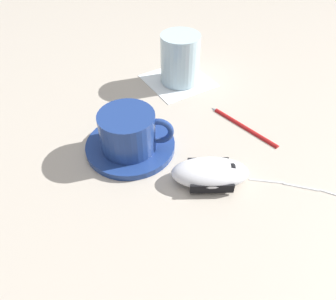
# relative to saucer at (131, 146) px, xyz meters

# --- Properties ---
(ground_plane) EXTENTS (3.00, 3.00, 0.00)m
(ground_plane) POSITION_rel_saucer_xyz_m (-0.02, -0.12, -0.01)
(ground_plane) COLOR #B2A899
(saucer) EXTENTS (0.15, 0.15, 0.01)m
(saucer) POSITION_rel_saucer_xyz_m (0.00, 0.00, 0.00)
(saucer) COLOR navy
(saucer) RESTS_ON ground
(coffee_cup) EXTENTS (0.11, 0.10, 0.06)m
(coffee_cup) POSITION_rel_saucer_xyz_m (-0.01, 0.00, 0.04)
(coffee_cup) COLOR navy
(coffee_cup) RESTS_ON saucer
(computer_mouse) EXTENTS (0.13, 0.12, 0.03)m
(computer_mouse) POSITION_rel_saucer_xyz_m (-0.14, -0.03, 0.01)
(computer_mouse) COLOR silver
(computer_mouse) RESTS_ON ground
(napkin_under_glass) EXTENTS (0.16, 0.16, 0.00)m
(napkin_under_glass) POSITION_rel_saucer_xyz_m (0.08, -0.21, -0.00)
(napkin_under_glass) COLOR white
(napkin_under_glass) RESTS_ON ground
(drinking_glass) EXTENTS (0.08, 0.08, 0.10)m
(drinking_glass) POSITION_rel_saucer_xyz_m (0.08, -0.22, 0.05)
(drinking_glass) COLOR silver
(drinking_glass) RESTS_ON napkin_under_glass
(pen) EXTENTS (0.15, 0.02, 0.01)m
(pen) POSITION_rel_saucer_xyz_m (-0.11, -0.18, -0.00)
(pen) COLOR #B21919
(pen) RESTS_ON ground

